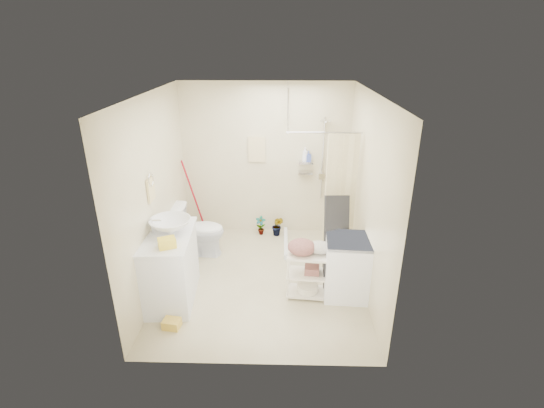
{
  "coord_description": "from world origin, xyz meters",
  "views": [
    {
      "loc": [
        0.27,
        -4.8,
        3.21
      ],
      "look_at": [
        0.14,
        0.25,
        1.08
      ],
      "focal_mm": 26.0,
      "sensor_mm": 36.0,
      "label": 1
    }
  ],
  "objects_px": {
    "washing_machine": "(346,267)",
    "laundry_rack": "(308,271)",
    "toilet": "(198,230)",
    "vanity": "(171,267)"
  },
  "relations": [
    {
      "from": "vanity",
      "to": "washing_machine",
      "type": "height_order",
      "value": "vanity"
    },
    {
      "from": "toilet",
      "to": "washing_machine",
      "type": "xyz_separation_m",
      "value": [
        2.18,
        -1.03,
        -0.0
      ]
    },
    {
      "from": "vanity",
      "to": "laundry_rack",
      "type": "height_order",
      "value": "vanity"
    },
    {
      "from": "vanity",
      "to": "washing_machine",
      "type": "bearing_deg",
      "value": 0.07
    },
    {
      "from": "washing_machine",
      "to": "laundry_rack",
      "type": "xyz_separation_m",
      "value": [
        -0.51,
        -0.05,
        -0.03
      ]
    },
    {
      "from": "toilet",
      "to": "washing_machine",
      "type": "relative_size",
      "value": 1.0
    },
    {
      "from": "laundry_rack",
      "to": "toilet",
      "type": "bearing_deg",
      "value": 152.58
    },
    {
      "from": "toilet",
      "to": "laundry_rack",
      "type": "distance_m",
      "value": 1.99
    },
    {
      "from": "vanity",
      "to": "laundry_rack",
      "type": "distance_m",
      "value": 1.8
    },
    {
      "from": "vanity",
      "to": "washing_machine",
      "type": "xyz_separation_m",
      "value": [
        2.3,
        0.15,
        -0.06
      ]
    }
  ]
}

